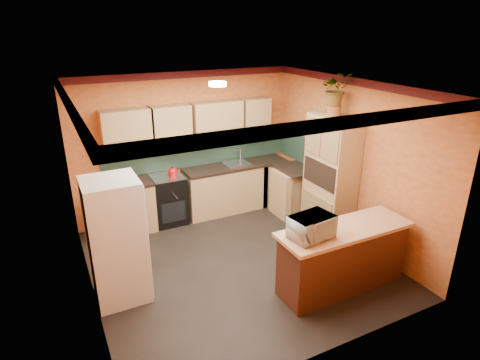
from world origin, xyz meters
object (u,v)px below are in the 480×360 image
at_px(fridge, 116,241).
at_px(base_cabinets_back, 200,194).
at_px(breakfast_bar, 342,259).
at_px(stove, 168,199).
at_px(pantry, 330,177).
at_px(microwave, 312,227).

bearing_deg(fridge, base_cabinets_back, 44.60).
relative_size(fridge, breakfast_bar, 0.94).
height_order(stove, pantry, pantry).
bearing_deg(fridge, breakfast_bar, -22.84).
bearing_deg(microwave, base_cabinets_back, 88.99).
relative_size(stove, fridge, 0.54).
xyz_separation_m(pantry, breakfast_bar, (-0.82, -1.36, -0.61)).
distance_m(stove, breakfast_bar, 3.38).
height_order(stove, microwave, microwave).
bearing_deg(fridge, pantry, 2.93).
xyz_separation_m(stove, breakfast_bar, (1.55, -3.01, -0.02)).
bearing_deg(stove, microwave, -71.94).
height_order(base_cabinets_back, stove, stove).
xyz_separation_m(base_cabinets_back, stove, (-0.63, -0.00, 0.02)).
height_order(stove, fridge, fridge).
height_order(fridge, microwave, fridge).
bearing_deg(microwave, pantry, 36.70).
relative_size(fridge, microwave, 3.12).
distance_m(fridge, microwave, 2.52).
bearing_deg(breakfast_bar, pantry, 58.93).
relative_size(base_cabinets_back, stove, 4.01).
relative_size(base_cabinets_back, microwave, 6.70).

